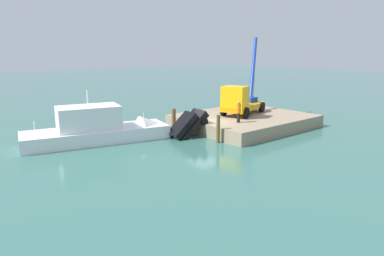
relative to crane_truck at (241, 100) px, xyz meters
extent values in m
plane|color=#386B60|center=(4.79, 0.31, -2.55)|extent=(200.00, 200.00, 0.00)
cube|color=gray|center=(-0.21, 0.31, -2.01)|extent=(11.38, 9.71, 1.09)
cube|color=orange|center=(-0.56, -0.14, -0.74)|extent=(5.97, 3.85, 0.45)
cube|color=yellow|center=(1.34, 0.48, 0.43)|extent=(2.14, 2.52, 1.89)
cylinder|color=black|center=(0.94, 1.53, -0.96)|extent=(1.04, 0.60, 1.00)
cylinder|color=black|center=(1.63, -0.59, -0.96)|extent=(1.04, 0.60, 1.00)
cylinder|color=black|center=(-2.75, 0.32, -0.96)|extent=(1.04, 0.60, 1.00)
cylinder|color=black|center=(-2.06, -1.80, -0.96)|extent=(1.04, 0.60, 1.00)
cylinder|color=#1938A5|center=(-3.78, -1.87, 2.83)|extent=(3.73, 2.89, 6.09)
cube|color=#1938A5|center=(-2.14, -0.66, -0.26)|extent=(1.00, 1.00, 0.50)
cylinder|color=#4C4C19|center=(-5.42, -3.08, 2.32)|extent=(0.04, 0.04, 6.91)
cylinder|color=black|center=(2.76, 2.31, -1.06)|extent=(0.28, 0.28, 0.80)
cylinder|color=orange|center=(2.76, 2.31, -0.25)|extent=(0.34, 0.34, 0.80)
sphere|color=tan|center=(2.76, 2.31, 0.26)|extent=(0.23, 0.23, 0.23)
cube|color=black|center=(6.76, -0.01, -2.09)|extent=(3.99, 2.05, 3.49)
cube|color=black|center=(6.96, -0.03, -1.51)|extent=(2.42, 1.71, 2.11)
cylinder|color=black|center=(7.85, 0.76, -3.37)|extent=(0.92, 0.30, 0.90)
cylinder|color=black|center=(7.70, -0.96, -3.37)|extent=(0.92, 0.30, 0.90)
cylinder|color=black|center=(5.43, 0.97, -1.24)|extent=(0.92, 0.30, 0.90)
cylinder|color=black|center=(5.28, -0.75, -1.24)|extent=(0.92, 0.30, 0.90)
cube|color=white|center=(12.99, -3.31, -2.49)|extent=(11.64, 5.82, 2.03)
cone|color=white|center=(7.55, -2.03, -2.49)|extent=(4.57, 4.16, 3.35)
cube|color=white|center=(13.53, -3.44, -0.56)|extent=(5.13, 3.67, 1.82)
cylinder|color=white|center=(13.53, -3.44, 0.95)|extent=(0.10, 0.10, 1.20)
cylinder|color=silver|center=(9.18, -2.41, -0.97)|extent=(0.06, 0.06, 1.00)
cylinder|color=silver|center=(17.34, -4.34, -0.97)|extent=(0.06, 0.06, 1.00)
cylinder|color=brown|center=(6.19, -2.28, -1.53)|extent=(0.36, 0.36, 2.05)
cylinder|color=brown|center=(5.83, 3.04, -1.44)|extent=(0.28, 0.28, 2.21)
camera|label=1|loc=(24.48, 22.29, 4.66)|focal=32.94mm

